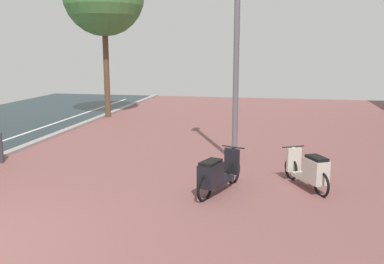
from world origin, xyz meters
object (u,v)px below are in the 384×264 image
(scooter_near, at_px, (310,171))
(scooter_mid, at_px, (217,174))
(bollard_far, at_px, (0,148))
(lamp_post, at_px, (237,28))

(scooter_near, height_order, scooter_mid, scooter_mid)
(scooter_mid, relative_size, bollard_far, 2.23)
(scooter_mid, bearing_deg, bollard_far, 167.50)
(lamp_post, bearing_deg, bollard_far, -166.98)
(scooter_near, height_order, bollard_far, bollard_far)
(scooter_near, distance_m, lamp_post, 3.89)
(scooter_near, bearing_deg, bollard_far, 175.13)
(scooter_near, height_order, lamp_post, lamp_post)
(lamp_post, bearing_deg, scooter_near, -48.72)
(lamp_post, height_order, bollard_far, lamp_post)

